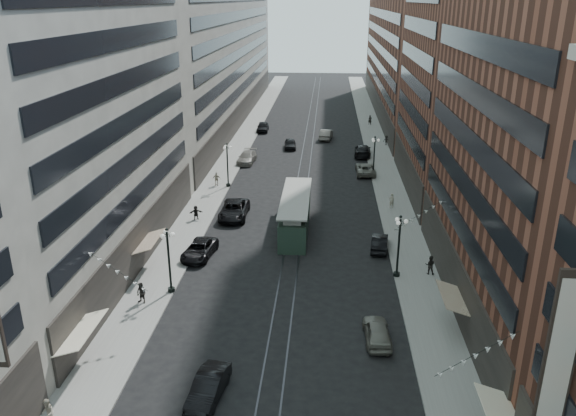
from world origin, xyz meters
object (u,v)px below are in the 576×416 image
(streetcar, at_px, (295,214))
(pedestrian_6, at_px, (217,179))
(car_2, at_px, (199,250))
(pedestrian_2, at_px, (141,293))
(car_10, at_px, (380,243))
(car_14, at_px, (326,134))
(car_5, at_px, (208,387))
(pedestrian_8, at_px, (392,201))
(car_8, at_px, (247,157))
(pedestrian_extra_0, at_px, (370,120))
(car_9, at_px, (263,127))
(car_12, at_px, (363,150))
(lamppost_sw_far, at_px, (169,258))
(lamppost_sw_mid, at_px, (227,163))
(pedestrian_9, at_px, (386,140))
(pedestrian_5, at_px, (196,213))
(car_7, at_px, (234,210))
(car_13, at_px, (290,144))
(pedestrian_7, at_px, (430,265))
(lamppost_se_far, at_px, (399,244))
(car_4, at_px, (377,332))
(lamppost_se_mid, at_px, (374,156))
(car_11, at_px, (365,169))
(pedestrian_extra_1, at_px, (48,413))

(streetcar, xyz_separation_m, pedestrian_6, (-10.68, 13.12, -0.62))
(car_2, xyz_separation_m, pedestrian_2, (-2.57, -8.77, 0.29))
(car_10, distance_m, car_14, 44.06)
(car_5, xyz_separation_m, pedestrian_8, (14.06, 32.90, 0.26))
(pedestrian_6, bearing_deg, car_8, -100.86)
(pedestrian_extra_0, bearing_deg, car_9, -166.52)
(car_12, bearing_deg, lamppost_sw_far, 70.76)
(car_9, height_order, pedestrian_extra_0, pedestrian_extra_0)
(lamppost_sw_mid, bearing_deg, pedestrian_2, -93.50)
(pedestrian_9, bearing_deg, pedestrian_5, -117.12)
(lamppost_sw_far, relative_size, car_9, 1.14)
(car_14, distance_m, pedestrian_6, 29.45)
(car_7, relative_size, car_13, 1.41)
(pedestrian_2, distance_m, pedestrian_7, 23.92)
(lamppost_sw_mid, xyz_separation_m, car_9, (0.80, 31.40, -2.27))
(lamppost_se_far, relative_size, pedestrian_2, 3.25)
(streetcar, xyz_separation_m, car_12, (8.40, 29.05, -0.78))
(streetcar, relative_size, car_10, 3.04)
(pedestrian_9, distance_m, pedestrian_extra_0, 15.33)
(car_2, distance_m, pedestrian_2, 9.15)
(car_7, relative_size, car_12, 1.05)
(car_8, relative_size, car_14, 1.05)
(car_9, height_order, car_13, car_9)
(car_10, relative_size, car_14, 0.81)
(car_7, distance_m, pedestrian_9, 37.84)
(car_14, bearing_deg, car_10, 103.98)
(car_4, relative_size, pedestrian_extra_0, 2.42)
(car_7, distance_m, car_13, 30.24)
(lamppost_se_far, bearing_deg, car_10, 100.15)
(lamppost_se_mid, distance_m, car_13, 19.17)
(pedestrian_9, bearing_deg, pedestrian_6, -128.83)
(lamppost_sw_mid, height_order, pedestrian_7, lamppost_sw_mid)
(lamppost_sw_mid, xyz_separation_m, car_7, (2.40, -10.16, -2.24))
(lamppost_se_mid, relative_size, pedestrian_extra_0, 3.09)
(pedestrian_6, xyz_separation_m, pedestrian_9, (23.18, 22.23, -0.09))
(car_4, relative_size, car_13, 0.99)
(car_7, distance_m, pedestrian_5, 4.09)
(streetcar, height_order, pedestrian_5, streetcar)
(lamppost_sw_mid, bearing_deg, car_11, 21.17)
(car_9, height_order, pedestrian_7, pedestrian_7)
(streetcar, distance_m, car_11, 21.42)
(car_13, bearing_deg, pedestrian_extra_1, -102.87)
(lamppost_se_mid, relative_size, car_13, 1.26)
(streetcar, relative_size, pedestrian_6, 7.42)
(car_7, distance_m, pedestrian_extra_1, 32.57)
(car_2, height_order, car_9, car_9)
(pedestrian_extra_1, bearing_deg, car_4, 89.47)
(pedestrian_6, xyz_separation_m, pedestrian_extra_1, (-1.27, -42.48, -0.03))
(car_2, bearing_deg, pedestrian_7, 0.86)
(pedestrian_extra_1, bearing_deg, pedestrian_9, 131.40)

